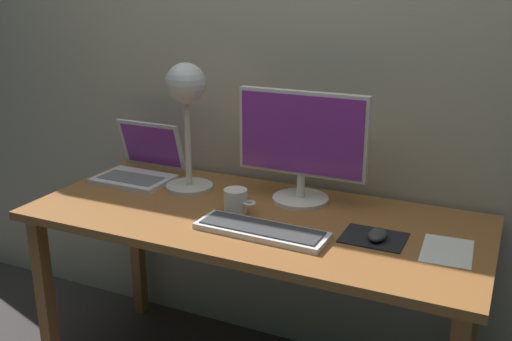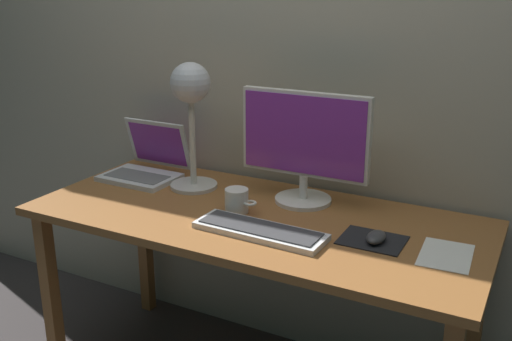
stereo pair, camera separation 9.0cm
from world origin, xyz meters
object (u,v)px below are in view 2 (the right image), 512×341
(desk_lamp, at_px, (191,98))
(mouse, at_px, (376,237))
(monitor, at_px, (304,143))
(coffee_mug, at_px, (237,201))
(laptop, at_px, (148,161))
(keyboard_main, at_px, (260,230))

(desk_lamp, xyz_separation_m, mouse, (0.79, -0.17, -0.34))
(monitor, height_order, coffee_mug, monitor)
(laptop, bearing_deg, monitor, 1.61)
(laptop, relative_size, mouse, 3.18)
(keyboard_main, xyz_separation_m, laptop, (-0.69, 0.31, 0.05))
(laptop, bearing_deg, mouse, -11.06)
(laptop, bearing_deg, coffee_mug, -18.95)
(laptop, xyz_separation_m, coffee_mug, (0.53, -0.18, -0.02))
(coffee_mug, bearing_deg, laptop, 161.05)
(monitor, distance_m, keyboard_main, 0.39)
(keyboard_main, distance_m, laptop, 0.76)
(laptop, height_order, coffee_mug, laptop)
(coffee_mug, bearing_deg, mouse, -2.43)
(monitor, distance_m, mouse, 0.46)
(keyboard_main, bearing_deg, laptop, 155.60)
(monitor, bearing_deg, laptop, -178.39)
(desk_lamp, distance_m, mouse, 0.88)
(mouse, bearing_deg, laptop, 168.94)
(mouse, height_order, coffee_mug, coffee_mug)
(desk_lamp, bearing_deg, coffee_mug, -27.53)
(coffee_mug, bearing_deg, keyboard_main, -39.44)
(monitor, relative_size, desk_lamp, 0.98)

